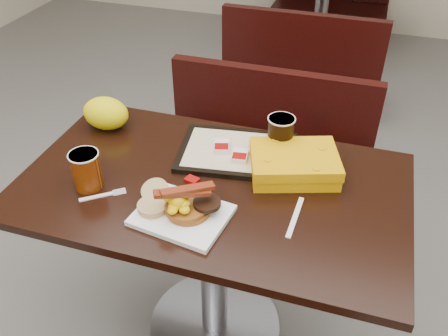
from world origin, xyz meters
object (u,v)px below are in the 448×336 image
(hashbrown_sleeve_left, at_px, (222,146))
(clamshell, at_px, (294,164))
(platter, at_px, (182,215))
(fork, at_px, (96,197))
(tray, at_px, (237,153))
(table_far, at_px, (320,20))
(bench_far_s, at_px, (304,58))
(pancake_stack, at_px, (188,209))
(coffee_cup_near, at_px, (86,170))
(table_near, at_px, (214,265))
(bench_near_n, at_px, (261,159))
(hashbrown_sleeve_right, at_px, (240,156))
(coffee_cup_far, at_px, (280,134))
(paper_bag, at_px, (106,113))
(knife, at_px, (295,217))

(hashbrown_sleeve_left, distance_m, clamshell, 0.25)
(platter, distance_m, fork, 0.28)
(platter, distance_m, tray, 0.35)
(table_far, relative_size, bench_far_s, 1.20)
(fork, relative_size, clamshell, 0.51)
(fork, bearing_deg, pancake_stack, -35.45)
(bench_far_s, bearing_deg, clamshell, -82.60)
(table_far, height_order, bench_far_s, table_far)
(coffee_cup_near, bearing_deg, pancake_stack, -6.04)
(table_near, relative_size, platter, 4.69)
(bench_near_n, bearing_deg, hashbrown_sleeve_right, -84.78)
(bench_near_n, distance_m, bench_far_s, 1.20)
(pancake_stack, relative_size, hashbrown_sleeve_left, 1.79)
(hashbrown_sleeve_left, bearing_deg, coffee_cup_near, -155.41)
(bench_near_n, relative_size, hashbrown_sleeve_right, 14.73)
(bench_far_s, bearing_deg, coffee_cup_far, -84.44)
(pancake_stack, bearing_deg, platter, -145.04)
(bench_near_n, bearing_deg, hashbrown_sleeve_left, -92.29)
(pancake_stack, bearing_deg, fork, -178.59)
(pancake_stack, relative_size, fork, 0.89)
(fork, xyz_separation_m, tray, (0.34, 0.34, 0.01))
(pancake_stack, distance_m, coffee_cup_far, 0.43)
(hashbrown_sleeve_right, bearing_deg, fork, -147.87)
(bench_near_n, xyz_separation_m, paper_bag, (-0.47, -0.50, 0.45))
(table_near, xyz_separation_m, paper_bag, (-0.47, 0.20, 0.43))
(pancake_stack, xyz_separation_m, clamshell, (0.25, 0.29, 0.01))
(tray, xyz_separation_m, hashbrown_sleeve_right, (0.02, -0.04, 0.02))
(table_near, bearing_deg, coffee_cup_near, -160.66)
(table_near, bearing_deg, bench_far_s, 90.00)
(table_near, xyz_separation_m, bench_far_s, (0.00, 1.90, -0.02))
(knife, xyz_separation_m, tray, (-0.24, 0.25, 0.01))
(paper_bag, bearing_deg, hashbrown_sleeve_right, -7.28)
(fork, height_order, knife, same)
(hashbrown_sleeve_right, distance_m, clamshell, 0.18)
(tray, bearing_deg, pancake_stack, -106.40)
(platter, distance_m, coffee_cup_far, 0.45)
(hashbrown_sleeve_left, height_order, coffee_cup_far, coffee_cup_far)
(coffee_cup_far, height_order, clamshell, coffee_cup_far)
(bench_far_s, distance_m, clamshell, 1.84)
(clamshell, bearing_deg, table_far, 77.07)
(hashbrown_sleeve_left, height_order, hashbrown_sleeve_right, same)
(bench_near_n, height_order, pancake_stack, pancake_stack)
(coffee_cup_near, distance_m, clamshell, 0.64)
(clamshell, bearing_deg, fork, -169.60)
(coffee_cup_far, bearing_deg, platter, -116.30)
(fork, xyz_separation_m, knife, (0.59, 0.09, -0.00))
(table_far, xyz_separation_m, fork, (-0.31, -2.77, 0.38))
(table_far, distance_m, coffee_cup_far, 2.42)
(hashbrown_sleeve_left, bearing_deg, table_far, 73.36)
(bench_near_n, xyz_separation_m, fork, (-0.31, -0.87, 0.39))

